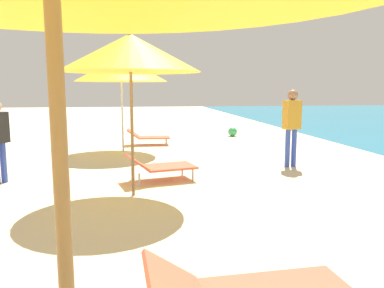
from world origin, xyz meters
name	(u,v)px	position (x,y,z in m)	size (l,w,h in m)	color
umbrella_third	(130,53)	(-0.30, 9.14, 2.28)	(2.22, 2.22, 2.64)	olive
lounger_third_shoreside	(160,166)	(0.19, 10.09, 0.29)	(1.41, 0.95, 0.53)	#D8593F
umbrella_farthest	(121,69)	(-0.62, 13.68, 2.26)	(2.51, 2.51, 2.66)	silver
lounger_farthest_shoreside	(148,136)	(0.10, 14.83, 0.26)	(1.33, 0.66, 0.51)	#D8593F
person_walking_near	(292,120)	(3.17, 11.00, 1.05)	(0.40, 0.29, 1.71)	#334CB2
beach_ball	(233,132)	(3.24, 16.51, 0.17)	(0.34, 0.34, 0.34)	#3FB266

